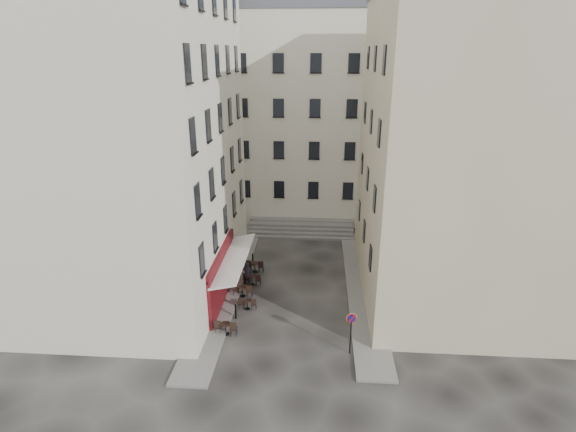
# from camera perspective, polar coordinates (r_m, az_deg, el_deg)

# --- Properties ---
(ground) EXTENTS (90.00, 90.00, 0.00)m
(ground) POSITION_cam_1_polar(r_m,az_deg,el_deg) (27.96, 0.46, -12.02)
(ground) COLOR black
(ground) RESTS_ON ground
(sidewalk_left) EXTENTS (2.00, 22.00, 0.12)m
(sidewalk_left) POSITION_cam_1_polar(r_m,az_deg,el_deg) (31.91, -7.24, -7.69)
(sidewalk_left) COLOR slate
(sidewalk_left) RESTS_ON ground
(sidewalk_right) EXTENTS (2.00, 18.00, 0.12)m
(sidewalk_right) POSITION_cam_1_polar(r_m,az_deg,el_deg) (30.62, 9.37, -9.09)
(sidewalk_right) COLOR slate
(sidewalk_right) RESTS_ON ground
(building_left) EXTENTS (12.20, 16.20, 20.60)m
(building_left) POSITION_cam_1_polar(r_m,az_deg,el_deg) (29.52, -20.20, 10.03)
(building_left) COLOR beige
(building_left) RESTS_ON ground
(building_right) EXTENTS (12.20, 14.20, 18.60)m
(building_right) POSITION_cam_1_polar(r_m,az_deg,el_deg) (29.10, 22.29, 7.62)
(building_right) COLOR tan
(building_right) RESTS_ON ground
(building_back) EXTENTS (18.20, 10.20, 18.60)m
(building_back) POSITION_cam_1_polar(r_m,az_deg,el_deg) (43.03, 0.79, 12.76)
(building_back) COLOR beige
(building_back) RESTS_ON ground
(cafe_storefront) EXTENTS (1.74, 7.30, 3.50)m
(cafe_storefront) POSITION_cam_1_polar(r_m,az_deg,el_deg) (28.44, -8.18, -7.29)
(cafe_storefront) COLOR #4E0B13
(cafe_storefront) RESTS_ON ground
(stone_steps) EXTENTS (9.00, 3.15, 0.80)m
(stone_steps) POSITION_cam_1_polar(r_m,az_deg,el_deg) (39.00, 1.64, -1.62)
(stone_steps) COLOR #635F5D
(stone_steps) RESTS_ON ground
(bollard_near) EXTENTS (0.12, 0.12, 0.98)m
(bollard_near) POSITION_cam_1_polar(r_m,az_deg,el_deg) (27.21, -6.67, -11.87)
(bollard_near) COLOR black
(bollard_near) RESTS_ON ground
(bollard_mid) EXTENTS (0.12, 0.12, 0.98)m
(bollard_mid) POSITION_cam_1_polar(r_m,az_deg,el_deg) (30.17, -5.47, -8.35)
(bollard_mid) COLOR black
(bollard_mid) RESTS_ON ground
(bollard_far) EXTENTS (0.12, 0.12, 0.98)m
(bollard_far) POSITION_cam_1_polar(r_m,az_deg,el_deg) (33.25, -4.50, -5.48)
(bollard_far) COLOR black
(bollard_far) RESTS_ON ground
(no_parking_sign) EXTENTS (0.54, 0.15, 2.41)m
(no_parking_sign) POSITION_cam_1_polar(r_m,az_deg,el_deg) (23.87, 8.03, -13.60)
(no_parking_sign) COLOR black
(no_parking_sign) RESTS_ON ground
(bistro_table_a) EXTENTS (1.28, 0.60, 0.90)m
(bistro_table_a) POSITION_cam_1_polar(r_m,az_deg,el_deg) (25.96, -7.89, -13.85)
(bistro_table_a) COLOR black
(bistro_table_a) RESTS_ON ground
(bistro_table_b) EXTENTS (1.13, 0.53, 0.80)m
(bistro_table_b) POSITION_cam_1_polar(r_m,az_deg,el_deg) (28.06, -5.16, -11.00)
(bistro_table_b) COLOR black
(bistro_table_b) RESTS_ON ground
(bistro_table_c) EXTENTS (1.29, 0.61, 0.91)m
(bistro_table_c) POSITION_cam_1_polar(r_m,az_deg,el_deg) (29.36, -5.77, -9.37)
(bistro_table_c) COLOR black
(bistro_table_c) RESTS_ON ground
(bistro_table_d) EXTENTS (1.22, 0.57, 0.86)m
(bistro_table_d) POSITION_cam_1_polar(r_m,az_deg,el_deg) (30.67, -4.59, -8.01)
(bistro_table_d) COLOR black
(bistro_table_d) RESTS_ON ground
(bistro_table_e) EXTENTS (1.28, 0.60, 0.90)m
(bistro_table_e) POSITION_cam_1_polar(r_m,az_deg,el_deg) (32.36, -4.22, -6.36)
(bistro_table_e) COLOR black
(bistro_table_e) RESTS_ON ground
(pedestrian) EXTENTS (0.66, 0.46, 1.73)m
(pedestrian) POSITION_cam_1_polar(r_m,az_deg,el_deg) (30.49, -5.23, -7.30)
(pedestrian) COLOR black
(pedestrian) RESTS_ON ground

